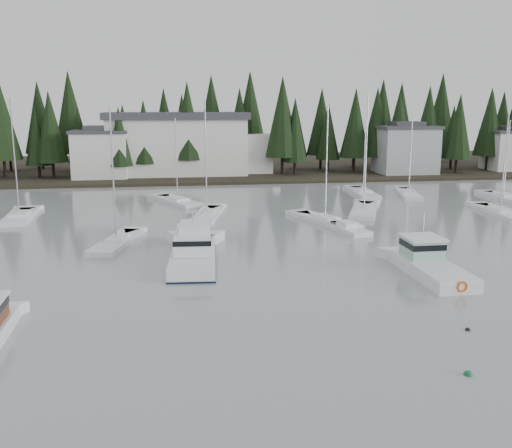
{
  "coord_description": "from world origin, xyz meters",
  "views": [
    {
      "loc": [
        -5.78,
        -20.94,
        12.78
      ],
      "look_at": [
        1.23,
        27.4,
        2.5
      ],
      "focal_mm": 40.0,
      "sensor_mm": 36.0,
      "label": 1
    }
  ],
  "objects": [
    {
      "name": "ground",
      "position": [
        0.0,
        0.0,
        0.0
      ],
      "size": [
        260.0,
        260.0,
        0.0
      ],
      "primitive_type": "plane",
      "color": "gray",
      "rests_on": "ground"
    },
    {
      "name": "harbor_inn",
      "position": [
        -2.96,
        82.34,
        5.78
      ],
      "size": [
        29.5,
        11.5,
        10.9
      ],
      "color": "silver",
      "rests_on": "ground"
    },
    {
      "name": "lobster_boat_teal",
      "position": [
        13.37,
        18.72,
        0.61
      ],
      "size": [
        3.3,
        9.28,
        5.11
      ],
      "rotation": [
        0.0,
        0.0,
        1.58
      ],
      "color": "white",
      "rests_on": "ground"
    },
    {
      "name": "house_east_b",
      "position": [
        58.0,
        80.0,
        4.4
      ],
      "size": [
        9.54,
        7.42,
        8.25
      ],
      "color": "silver",
      "rests_on": "ground"
    },
    {
      "name": "sailboat_1",
      "position": [
        -2.15,
        43.43,
        0.08
      ],
      "size": [
        4.89,
        11.23,
        14.68
      ],
      "rotation": [
        0.0,
        0.0,
        1.36
      ],
      "color": "white",
      "rests_on": "ground"
    },
    {
      "name": "far_shore_land",
      "position": [
        0.0,
        97.0,
        0.0
      ],
      "size": [
        240.0,
        54.0,
        1.0
      ],
      "primitive_type": "cube",
      "color": "black",
      "rests_on": "ground"
    },
    {
      "name": "mooring_buoy_green",
      "position": [
        7.99,
        2.69,
        0.0
      ],
      "size": [
        0.44,
        0.44,
        0.44
      ],
      "primitive_type": "sphere",
      "color": "#145933",
      "rests_on": "ground"
    },
    {
      "name": "sailboat_2",
      "position": [
        -5.38,
        53.97,
        0.05
      ],
      "size": [
        6.8,
        10.24,
        11.57
      ],
      "rotation": [
        0.0,
        0.0,
        2.02
      ],
      "color": "white",
      "rests_on": "ground"
    },
    {
      "name": "sailboat_12",
      "position": [
        27.3,
        55.52,
        0.06
      ],
      "size": [
        4.89,
        10.57,
        12.54
      ],
      "rotation": [
        0.0,
        0.0,
        1.33
      ],
      "color": "white",
      "rests_on": "ground"
    },
    {
      "name": "sailboat_7",
      "position": [
        -11.23,
        31.77,
        0.08
      ],
      "size": [
        4.62,
        9.77,
        13.13
      ],
      "rotation": [
        0.0,
        0.0,
        1.33
      ],
      "color": "white",
      "rests_on": "ground"
    },
    {
      "name": "conifer_treeline",
      "position": [
        0.0,
        86.0,
        0.0
      ],
      "size": [
        200.0,
        22.0,
        20.0
      ],
      "primitive_type": null,
      "color": "black",
      "rests_on": "ground"
    },
    {
      "name": "sailboat_10",
      "position": [
        21.3,
        57.61,
        0.05
      ],
      "size": [
        3.55,
        10.35,
        11.25
      ],
      "rotation": [
        0.0,
        0.0,
        1.49
      ],
      "color": "white",
      "rests_on": "ground"
    },
    {
      "name": "sailboat_4",
      "position": [
        16.85,
        44.17,
        0.07
      ],
      "size": [
        6.61,
        10.98,
        14.77
      ],
      "rotation": [
        0.0,
        0.0,
        1.19
      ],
      "color": "white",
      "rests_on": "ground"
    },
    {
      "name": "mooring_buoy_dark",
      "position": [
        10.76,
        7.89,
        0.0
      ],
      "size": [
        0.33,
        0.33,
        0.33
      ],
      "primitive_type": "sphere",
      "color": "black",
      "rests_on": "ground"
    },
    {
      "name": "cabin_cruiser_center",
      "position": [
        -4.36,
        24.88,
        0.75
      ],
      "size": [
        4.4,
        11.84,
        4.99
      ],
      "rotation": [
        0.0,
        0.0,
        1.5
      ],
      "color": "white",
      "rests_on": "ground"
    },
    {
      "name": "sailboat_6",
      "position": [
        -23.3,
        45.9,
        0.07
      ],
      "size": [
        3.47,
        9.61,
        13.99
      ],
      "rotation": [
        0.0,
        0.0,
        1.63
      ],
      "color": "white",
      "rests_on": "ground"
    },
    {
      "name": "runabout_1",
      "position": [
        11.7,
        34.29,
        0.13
      ],
      "size": [
        3.61,
        6.69,
        1.42
      ],
      "rotation": [
        0.0,
        0.0,
        1.8
      ],
      "color": "white",
      "rests_on": "ground"
    },
    {
      "name": "house_east_a",
      "position": [
        36.0,
        78.0,
        4.9
      ],
      "size": [
        10.6,
        8.48,
        9.25
      ],
      "color": "#999EA0",
      "rests_on": "ground"
    },
    {
      "name": "sailboat_0",
      "position": [
        10.59,
        38.83,
        0.07
      ],
      "size": [
        5.93,
        10.01,
        13.21
      ],
      "rotation": [
        0.0,
        0.0,
        1.94
      ],
      "color": "white",
      "rests_on": "ground"
    },
    {
      "name": "sailboat_9",
      "position": [
        39.1,
        50.9,
        0.06
      ],
      "size": [
        2.48,
        8.88,
        11.26
      ],
      "rotation": [
        0.0,
        0.0,
        1.57
      ],
      "color": "white",
      "rests_on": "ground"
    },
    {
      "name": "house_west",
      "position": [
        -18.0,
        79.0,
        4.65
      ],
      "size": [
        9.54,
        7.42,
        8.75
      ],
      "color": "silver",
      "rests_on": "ground"
    },
    {
      "name": "sailboat_11",
      "position": [
        32.34,
        40.48,
        0.06
      ],
      "size": [
        3.26,
        10.33,
        12.34
      ],
      "rotation": [
        0.0,
        0.0,
        1.51
      ],
      "color": "white",
      "rests_on": "ground"
    }
  ]
}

